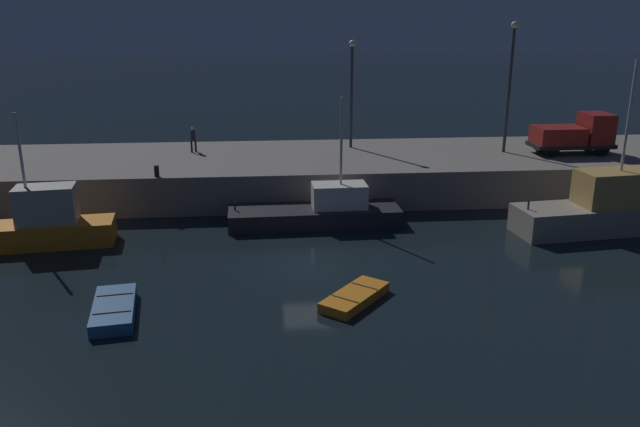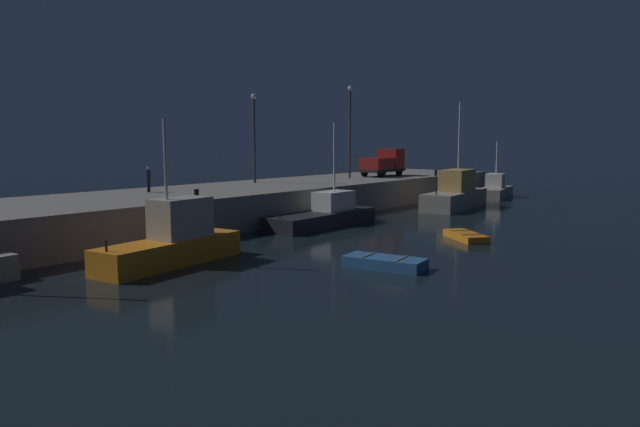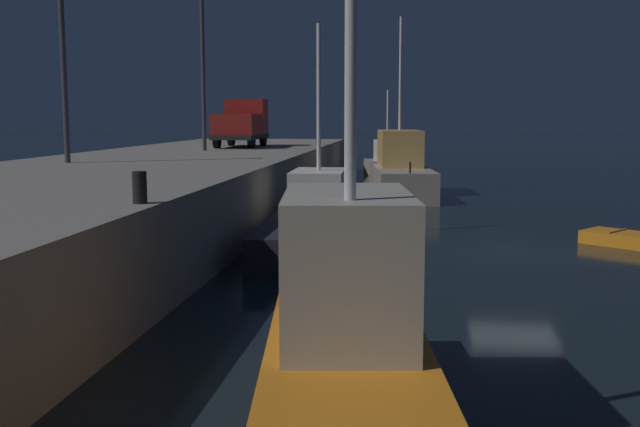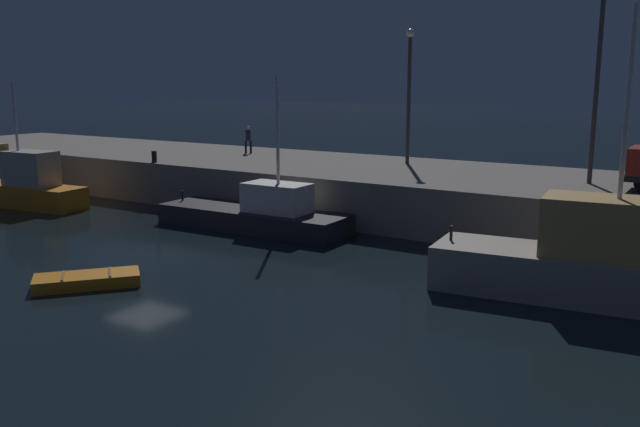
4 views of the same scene
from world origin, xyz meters
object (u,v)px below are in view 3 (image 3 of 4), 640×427
object	(u,v)px
fishing_boat_blue	(388,165)
fishing_boat_white	(315,221)
fishing_trawler_red	(400,171)
rowboat_white_mid	(640,241)
utility_truck	(242,124)
bollard_west	(318,140)
bollard_central	(140,187)
lamp_post_west	(63,45)
lamp_post_east	(203,50)
fishing_trawler_green	(348,354)

from	to	relation	value
fishing_boat_blue	fishing_boat_white	distance (m)	26.00
fishing_trawler_red	rowboat_white_mid	world-z (taller)	fishing_trawler_red
fishing_trawler_red	utility_truck	size ratio (longest dim) A/B	1.86
utility_truck	bollard_west	world-z (taller)	utility_truck
fishing_boat_white	bollard_central	distance (m)	9.43
fishing_trawler_red	fishing_boat_white	world-z (taller)	fishing_trawler_red
fishing_boat_blue	fishing_boat_white	bearing A→B (deg)	176.83
rowboat_white_mid	lamp_post_west	size ratio (longest dim) A/B	0.48
bollard_central	fishing_trawler_red	bearing A→B (deg)	-11.13
lamp_post_east	fishing_boat_blue	bearing A→B (deg)	-32.97
fishing_boat_white	lamp_post_west	bearing A→B (deg)	72.69
fishing_trawler_red	bollard_central	bearing A→B (deg)	168.87
fishing_trawler_red	fishing_trawler_green	bearing A→B (deg)	179.64
fishing_boat_blue	lamp_post_west	xyz separation A→B (m)	(-23.02, 10.87, 5.69)
rowboat_white_mid	lamp_post_east	xyz separation A→B (m)	(12.25, 17.00, 6.89)
bollard_west	lamp_post_east	bearing A→B (deg)	149.78
fishing_boat_white	bollard_central	bearing A→B (deg)	165.58
fishing_boat_blue	lamp_post_west	size ratio (longest dim) A/B	1.04
fishing_trawler_red	lamp_post_west	bearing A→B (deg)	135.38
lamp_post_east	fishing_trawler_red	bearing A→B (deg)	-77.39
fishing_trawler_red	utility_truck	distance (m)	9.21
lamp_post_east	bollard_west	size ratio (longest dim) A/B	14.05
fishing_trawler_green	lamp_post_east	distance (m)	29.08
fishing_boat_blue	bollard_central	size ratio (longest dim) A/B	11.65
lamp_post_east	bollard_west	distance (m)	10.22
fishing_boat_white	rowboat_white_mid	size ratio (longest dim) A/B	2.73
fishing_trawler_red	fishing_boat_white	bearing A→B (deg)	170.88
rowboat_white_mid	lamp_post_east	bearing A→B (deg)	54.24
fishing_trawler_green	fishing_trawler_red	bearing A→B (deg)	-0.36
bollard_west	bollard_central	xyz separation A→B (m)	(-29.68, -0.18, 0.02)
fishing_trawler_green	rowboat_white_mid	world-z (taller)	fishing_trawler_green
fishing_trawler_green	bollard_west	world-z (taller)	fishing_trawler_green
rowboat_white_mid	lamp_post_west	bearing A→B (deg)	82.98
fishing_trawler_green	bollard_west	size ratio (longest dim) A/B	13.12
fishing_boat_white	fishing_trawler_red	bearing A→B (deg)	-9.12
utility_truck	fishing_boat_white	bearing A→B (deg)	-160.07
fishing_boat_blue	fishing_trawler_red	bearing A→B (deg)	-175.03
rowboat_white_mid	bollard_west	bearing A→B (deg)	31.56
utility_truck	bollard_central	bearing A→B (deg)	-171.46
fishing_trawler_red	fishing_boat_blue	distance (m)	11.08
fishing_boat_white	lamp_post_west	distance (m)	11.44
utility_truck	bollard_west	size ratio (longest dim) A/B	8.89
rowboat_white_mid	lamp_post_east	distance (m)	22.06
utility_truck	bollard_central	xyz separation A→B (m)	(-26.12, -3.92, -0.94)
rowboat_white_mid	lamp_post_east	world-z (taller)	lamp_post_east
fishing_trawler_green	lamp_post_west	world-z (taller)	lamp_post_west
fishing_trawler_red	bollard_west	distance (m)	7.70
fishing_boat_blue	lamp_post_east	world-z (taller)	lamp_post_east
fishing_trawler_green	bollard_central	world-z (taller)	fishing_trawler_green
fishing_trawler_green	bollard_central	distance (m)	7.00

